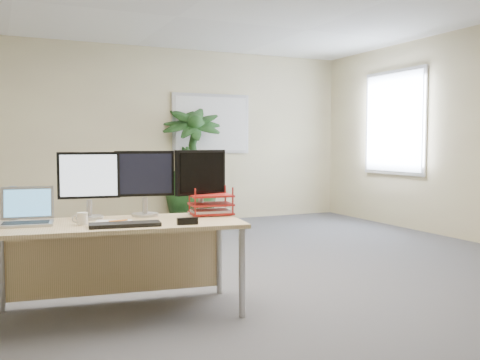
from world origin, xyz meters
name	(u,v)px	position (x,y,z in m)	size (l,w,h in m)	color
floor	(253,290)	(0.00, 0.00, 0.00)	(8.00, 8.00, 0.00)	#434247
back_wall	(137,136)	(0.00, 4.00, 1.35)	(7.00, 0.04, 2.70)	tan
whiteboard	(211,124)	(1.20, 3.97, 1.55)	(1.30, 0.04, 0.95)	#BCBBC1
window	(394,122)	(3.47, 2.30, 1.55)	(0.04, 1.30, 1.55)	#BCBBC1
desk	(118,239)	(-1.15, -0.08, 0.54)	(1.84, 0.97, 0.68)	tan
floor_plant	(191,175)	(0.76, 3.70, 0.75)	(0.84, 0.84, 1.50)	#143914
monitor_left	(89,181)	(-1.32, 0.10, 0.97)	(0.45, 0.21, 0.50)	#ABACB0
monitor_right	(145,179)	(-0.90, 0.08, 0.97)	(0.46, 0.21, 0.51)	#ABACB0
monitor_dark	(201,177)	(-0.47, -0.01, 0.97)	(0.46, 0.21, 0.51)	#ABACB0
laptop	(27,215)	(-1.77, 0.02, 0.74)	(0.40, 0.36, 0.26)	#B7B7BC
keyboard	(125,224)	(-1.16, -0.38, 0.69)	(0.48, 0.16, 0.03)	black
coffee_mug	(82,219)	(-1.42, -0.18, 0.72)	(0.11, 0.08, 0.09)	white
spiral_notebook	(113,222)	(-1.21, -0.19, 0.68)	(0.25, 0.19, 0.01)	white
orange_pen	(118,221)	(-1.17, -0.20, 0.69)	(0.01, 0.01, 0.14)	orange
yellow_highlighter	(147,221)	(-0.98, -0.26, 0.68)	(0.02, 0.02, 0.11)	yellow
water_bottle	(13,205)	(-1.85, 0.22, 0.80)	(0.06, 0.06, 0.25)	silver
letter_tray	(211,206)	(-0.41, -0.08, 0.75)	(0.36, 0.29, 0.15)	maroon
stapler	(187,221)	(-0.75, -0.48, 0.70)	(0.15, 0.04, 0.05)	black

